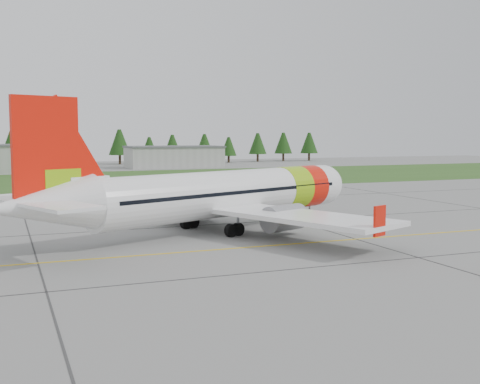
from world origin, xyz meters
name	(u,v)px	position (x,y,z in m)	size (l,w,h in m)	color
ground	(291,269)	(0.00, 0.00, 0.00)	(320.00, 320.00, 0.00)	gray
aircraft	(220,195)	(1.09, 16.34, 3.26)	(35.55, 33.76, 11.31)	white
service_van	(54,184)	(-10.63, 48.30, 2.10)	(1.47, 1.38, 4.20)	white
grass_strip	(98,180)	(0.00, 82.00, 0.01)	(320.00, 50.00, 0.03)	#30561E
taxi_guideline	(244,248)	(0.00, 8.00, 0.01)	(120.00, 0.25, 0.02)	gold
hangar_east	(174,157)	(25.00, 118.00, 2.60)	(24.00, 12.00, 5.20)	#A8A8A3
treeline	(67,147)	(0.00, 138.00, 5.00)	(160.00, 8.00, 10.00)	#1C3F14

